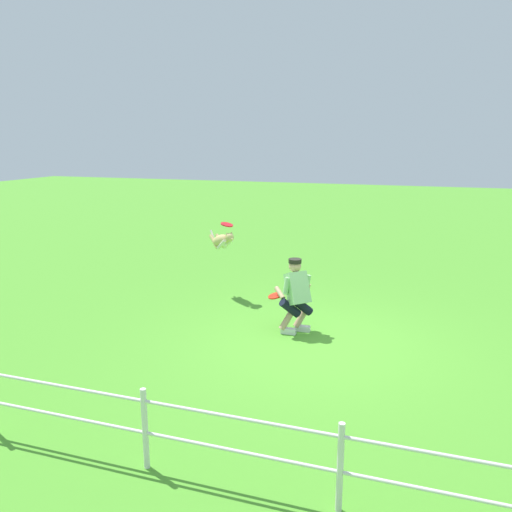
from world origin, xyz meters
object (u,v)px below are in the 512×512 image
at_px(dog, 222,241).
at_px(person, 296,294).
at_px(frisbee_flying, 227,225).
at_px(frisbee_held, 275,296).

bearing_deg(dog, person, 2.48).
distance_m(dog, frisbee_flying, 0.40).
relative_size(dog, frisbee_flying, 3.15).
relative_size(person, frisbee_held, 4.94).
relative_size(dog, frisbee_held, 3.07).
relative_size(person, dog, 1.61).
bearing_deg(frisbee_held, dog, -42.79).
height_order(person, frisbee_flying, frisbee_flying).
height_order(frisbee_flying, frisbee_held, frisbee_flying).
distance_m(person, dog, 2.54).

